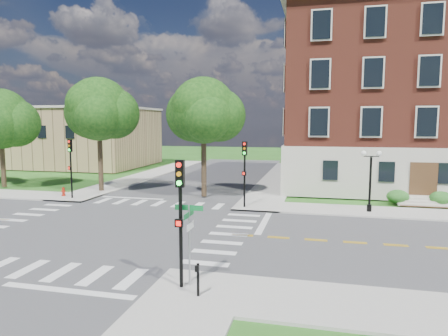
% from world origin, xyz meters
% --- Properties ---
extents(ground, '(160.00, 160.00, 0.00)m').
position_xyz_m(ground, '(0.00, 0.00, 0.00)').
color(ground, '#285919').
rests_on(ground, ground).
extents(road_ew, '(90.00, 12.00, 0.01)m').
position_xyz_m(road_ew, '(0.00, 0.00, 0.01)').
color(road_ew, '#3D3D3F').
rests_on(road_ew, ground).
extents(road_ns, '(12.00, 90.00, 0.01)m').
position_xyz_m(road_ns, '(0.00, 0.00, 0.01)').
color(road_ns, '#3D3D3F').
rests_on(road_ns, ground).
extents(sidewalk_ne, '(34.00, 34.00, 0.12)m').
position_xyz_m(sidewalk_ne, '(15.38, 15.38, 0.06)').
color(sidewalk_ne, '#9E9B93').
rests_on(sidewalk_ne, ground).
extents(sidewalk_nw, '(34.00, 34.00, 0.12)m').
position_xyz_m(sidewalk_nw, '(-15.38, 15.38, 0.06)').
color(sidewalk_nw, '#9E9B93').
rests_on(sidewalk_nw, ground).
extents(crosswalk_east, '(2.20, 10.20, 0.02)m').
position_xyz_m(crosswalk_east, '(7.20, 0.00, 0.00)').
color(crosswalk_east, silver).
rests_on(crosswalk_east, ground).
extents(stop_bar_east, '(0.40, 5.50, 0.00)m').
position_xyz_m(stop_bar_east, '(8.80, 3.00, 0.00)').
color(stop_bar_east, silver).
rests_on(stop_bar_east, ground).
extents(main_building, '(30.60, 22.40, 16.50)m').
position_xyz_m(main_building, '(24.00, 21.99, 8.34)').
color(main_building, '#B3AD9E').
rests_on(main_building, ground).
extents(secondary_building, '(20.40, 15.40, 8.30)m').
position_xyz_m(secondary_building, '(-22.00, 30.00, 4.28)').
color(secondary_building, '#957852').
rests_on(secondary_building, ground).
extents(tree_b, '(5.71, 5.71, 9.37)m').
position_xyz_m(tree_b, '(-17.40, 10.76, 6.62)').
color(tree_b, '#322519').
rests_on(tree_b, ground).
extents(tree_c, '(5.66, 5.66, 10.19)m').
position_xyz_m(tree_c, '(-7.17, 11.03, 7.45)').
color(tree_c, '#322519').
rests_on(tree_c, ground).
extents(tree_d, '(5.46, 5.46, 9.88)m').
position_xyz_m(tree_d, '(2.75, 10.41, 7.24)').
color(tree_d, '#322519').
rests_on(tree_d, ground).
extents(traffic_signal_se, '(0.33, 0.37, 4.80)m').
position_xyz_m(traffic_signal_se, '(7.11, -7.72, 3.19)').
color(traffic_signal_se, black).
rests_on(traffic_signal_se, ground).
extents(traffic_signal_ne, '(0.37, 0.44, 4.80)m').
position_xyz_m(traffic_signal_ne, '(6.83, 6.97, 3.19)').
color(traffic_signal_ne, black).
rests_on(traffic_signal_ne, ground).
extents(traffic_signal_nw, '(0.37, 0.44, 4.80)m').
position_xyz_m(traffic_signal_nw, '(-7.58, 7.16, 3.19)').
color(traffic_signal_nw, black).
rests_on(traffic_signal_nw, ground).
extents(twin_lamp_west, '(1.36, 0.36, 4.23)m').
position_xyz_m(twin_lamp_west, '(15.56, 7.52, 2.52)').
color(twin_lamp_west, black).
rests_on(twin_lamp_west, ground).
extents(street_sign_pole, '(1.10, 1.10, 3.10)m').
position_xyz_m(street_sign_pole, '(7.38, -7.49, 2.31)').
color(street_sign_pole, gray).
rests_on(street_sign_pole, ground).
extents(push_button_post, '(0.14, 0.21, 1.20)m').
position_xyz_m(push_button_post, '(7.96, -8.35, 0.80)').
color(push_button_post, black).
rests_on(push_button_post, ground).
extents(fire_hydrant, '(0.35, 0.35, 0.75)m').
position_xyz_m(fire_hydrant, '(-8.86, 7.85, 0.46)').
color(fire_hydrant, '#A01B0C').
rests_on(fire_hydrant, ground).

